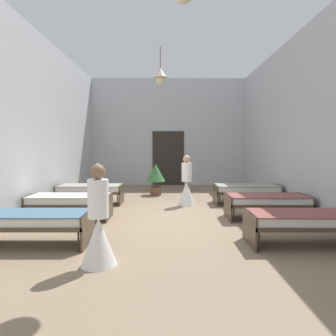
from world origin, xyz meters
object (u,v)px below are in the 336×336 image
Objects in this scene: bed_left_row_0 at (34,220)px; nurse_mid_aisle at (186,187)px; bed_left_row_2 at (90,189)px; nurse_near_aisle at (98,229)px; potted_plant at (155,175)px; bed_right_row_0 at (302,220)px; bed_left_row_1 at (69,201)px; bed_right_row_2 at (246,189)px; bed_right_row_1 at (267,201)px.

nurse_mid_aisle reaches higher than bed_left_row_0.
bed_left_row_2 is 4.89m from nurse_near_aisle.
nurse_near_aisle is 1.33× the size of potted_plant.
bed_left_row_1 is (-4.68, 1.90, 0.00)m from bed_right_row_0.
bed_left_row_1 is 5.05m from bed_right_row_2.
nurse_near_aisle reaches higher than bed_left_row_1.
bed_right_row_0 is 1.00× the size of bed_left_row_1.
bed_right_row_0 and bed_right_row_2 have the same top height.
bed_left_row_1 is 1.28× the size of nurse_near_aisle.
potted_plant reaches higher than bed_left_row_0.
nurse_near_aisle is (-3.35, -0.91, 0.09)m from bed_right_row_0.
bed_left_row_2 is 1.00× the size of bed_right_row_2.
potted_plant is (-2.79, 3.59, 0.27)m from bed_right_row_1.
bed_left_row_1 is at bearing -117.84° from potted_plant.
nurse_mid_aisle is (2.88, 3.62, 0.09)m from bed_left_row_0.
bed_left_row_2 is at bearing 157.92° from bed_right_row_1.
potted_plant reaches higher than bed_left_row_1.
bed_right_row_1 is 1.28× the size of nurse_mid_aisle.
bed_right_row_1 is at bearing -22.08° from bed_left_row_2.
bed_left_row_0 and bed_right_row_0 have the same top height.
potted_plant is (-2.79, 1.69, 0.27)m from bed_right_row_2.
bed_right_row_0 is 5.05m from bed_left_row_1.
nurse_near_aisle is at bearing -64.65° from bed_left_row_1.
bed_right_row_2 is 1.82m from nurse_mid_aisle.
nurse_mid_aisle is at bearing -3.52° from bed_left_row_2.
bed_left_row_0 is at bearing -154.31° from nurse_near_aisle.
bed_right_row_0 is at bearing 0.00° from bed_left_row_0.
bed_left_row_1 is at bearing -157.92° from bed_right_row_2.
bed_left_row_1 is 1.00× the size of bed_right_row_1.
bed_left_row_2 is 1.28× the size of nurse_mid_aisle.
bed_right_row_0 and bed_right_row_1 have the same top height.
bed_left_row_0 is 1.00× the size of bed_right_row_2.
bed_right_row_0 is at bearing -63.06° from potted_plant.
bed_left_row_1 is at bearing 157.92° from bed_right_row_0.
nurse_mid_aisle reaches higher than bed_left_row_1.
bed_left_row_0 is at bearing -140.95° from bed_right_row_2.
bed_left_row_2 is 1.71× the size of potted_plant.
nurse_mid_aisle reaches higher than potted_plant.
nurse_mid_aisle is 2.11m from potted_plant.
bed_left_row_2 and bed_right_row_2 have the same top height.
nurse_mid_aisle is (-1.81, 1.72, 0.09)m from bed_right_row_1.
bed_right_row_0 is at bearing -90.00° from bed_right_row_1.
potted_plant reaches higher than bed_right_row_0.
bed_right_row_2 is at bearing 90.00° from bed_right_row_0.
bed_left_row_0 is at bearing 180.00° from bed_right_row_0.
nurse_mid_aisle is at bearing -62.23° from potted_plant.
nurse_near_aisle reaches higher than potted_plant.
bed_left_row_2 is 2.55m from potted_plant.
bed_left_row_0 is at bearing -90.00° from bed_left_row_1.
bed_left_row_1 is at bearing -90.00° from bed_left_row_2.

